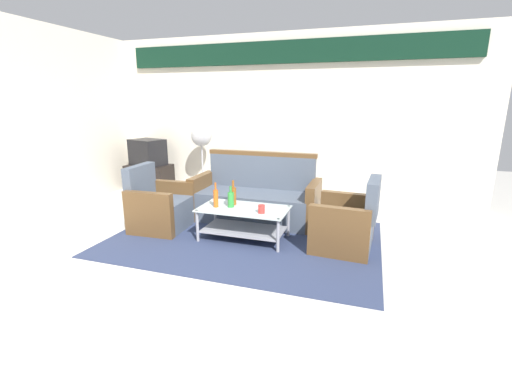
{
  "coord_description": "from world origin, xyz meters",
  "views": [
    {
      "loc": [
        1.44,
        -3.0,
        1.69
      ],
      "look_at": [
        0.19,
        0.79,
        0.65
      ],
      "focal_mm": 24.51,
      "sensor_mm": 36.0,
      "label": 1
    }
  ],
  "objects_px": {
    "bottle_green": "(231,199)",
    "tv_stand": "(150,178)",
    "bottle_brown": "(233,196)",
    "television": "(148,152)",
    "armchair_right": "(346,225)",
    "couch": "(256,199)",
    "cup": "(261,209)",
    "bottle_orange": "(216,198)",
    "pedestal_fan": "(202,140)",
    "coffee_table": "(244,219)",
    "armchair_left": "(160,208)"
  },
  "relations": [
    {
      "from": "bottle_orange",
      "to": "television",
      "type": "xyz_separation_m",
      "value": [
        -2.18,
        1.75,
        0.23
      ]
    },
    {
      "from": "armchair_left",
      "to": "bottle_brown",
      "type": "bearing_deg",
      "value": 91.17
    },
    {
      "from": "couch",
      "to": "bottle_green",
      "type": "relative_size",
      "value": 6.76
    },
    {
      "from": "tv_stand",
      "to": "television",
      "type": "distance_m",
      "value": 0.5
    },
    {
      "from": "armchair_left",
      "to": "bottle_brown",
      "type": "distance_m",
      "value": 1.08
    },
    {
      "from": "tv_stand",
      "to": "armchair_right",
      "type": "bearing_deg",
      "value": -22.62
    },
    {
      "from": "cup",
      "to": "armchair_right",
      "type": "bearing_deg",
      "value": 14.01
    },
    {
      "from": "armchair_right",
      "to": "bottle_orange",
      "type": "relative_size",
      "value": 2.73
    },
    {
      "from": "coffee_table",
      "to": "cup",
      "type": "bearing_deg",
      "value": -24.35
    },
    {
      "from": "armchair_right",
      "to": "bottle_green",
      "type": "bearing_deg",
      "value": 98.93
    },
    {
      "from": "bottle_brown",
      "to": "television",
      "type": "relative_size",
      "value": 0.45
    },
    {
      "from": "pedestal_fan",
      "to": "tv_stand",
      "type": "bearing_deg",
      "value": -177.4
    },
    {
      "from": "pedestal_fan",
      "to": "couch",
      "type": "bearing_deg",
      "value": -36.24
    },
    {
      "from": "bottle_orange",
      "to": "bottle_brown",
      "type": "xyz_separation_m",
      "value": [
        0.17,
        0.16,
        0.0
      ]
    },
    {
      "from": "cup",
      "to": "tv_stand",
      "type": "xyz_separation_m",
      "value": [
        -2.8,
        1.81,
        -0.2
      ]
    },
    {
      "from": "armchair_right",
      "to": "bottle_green",
      "type": "relative_size",
      "value": 3.19
    },
    {
      "from": "couch",
      "to": "armchair_right",
      "type": "distance_m",
      "value": 1.46
    },
    {
      "from": "couch",
      "to": "armchair_left",
      "type": "xyz_separation_m",
      "value": [
        -1.14,
        -0.73,
        -0.03
      ]
    },
    {
      "from": "couch",
      "to": "television",
      "type": "xyz_separation_m",
      "value": [
        -2.44,
        0.93,
        0.44
      ]
    },
    {
      "from": "bottle_brown",
      "to": "television",
      "type": "xyz_separation_m",
      "value": [
        -2.35,
        1.59,
        0.23
      ]
    },
    {
      "from": "television",
      "to": "pedestal_fan",
      "type": "bearing_deg",
      "value": -160.69
    },
    {
      "from": "coffee_table",
      "to": "cup",
      "type": "xyz_separation_m",
      "value": [
        0.27,
        -0.12,
        0.19
      ]
    },
    {
      "from": "bottle_green",
      "to": "tv_stand",
      "type": "height_order",
      "value": "bottle_green"
    },
    {
      "from": "bottle_green",
      "to": "tv_stand",
      "type": "bearing_deg",
      "value": 144.42
    },
    {
      "from": "couch",
      "to": "television",
      "type": "height_order",
      "value": "television"
    },
    {
      "from": "couch",
      "to": "pedestal_fan",
      "type": "distance_m",
      "value": 1.8
    },
    {
      "from": "bottle_green",
      "to": "tv_stand",
      "type": "xyz_separation_m",
      "value": [
        -2.36,
        1.69,
        -0.25
      ]
    },
    {
      "from": "couch",
      "to": "bottle_brown",
      "type": "bearing_deg",
      "value": 82.12
    },
    {
      "from": "armchair_right",
      "to": "pedestal_fan",
      "type": "relative_size",
      "value": 0.67
    },
    {
      "from": "coffee_table",
      "to": "bottle_green",
      "type": "bearing_deg",
      "value": -178.82
    },
    {
      "from": "armchair_right",
      "to": "bottle_orange",
      "type": "distance_m",
      "value": 1.6
    },
    {
      "from": "coffee_table",
      "to": "cup",
      "type": "distance_m",
      "value": 0.35
    },
    {
      "from": "armchair_right",
      "to": "television",
      "type": "distance_m",
      "value": 4.1
    },
    {
      "from": "armchair_left",
      "to": "cup",
      "type": "bearing_deg",
      "value": 81.51
    },
    {
      "from": "pedestal_fan",
      "to": "coffee_table",
      "type": "bearing_deg",
      "value": -50.61
    },
    {
      "from": "bottle_orange",
      "to": "television",
      "type": "distance_m",
      "value": 2.81
    },
    {
      "from": "couch",
      "to": "bottle_orange",
      "type": "relative_size",
      "value": 5.79
    },
    {
      "from": "armchair_left",
      "to": "tv_stand",
      "type": "relative_size",
      "value": 1.06
    },
    {
      "from": "cup",
      "to": "bottle_orange",
      "type": "bearing_deg",
      "value": 174.48
    },
    {
      "from": "couch",
      "to": "armchair_right",
      "type": "bearing_deg",
      "value": 154.18
    },
    {
      "from": "couch",
      "to": "bottle_orange",
      "type": "height_order",
      "value": "couch"
    },
    {
      "from": "armchair_right",
      "to": "tv_stand",
      "type": "relative_size",
      "value": 1.06
    },
    {
      "from": "bottle_brown",
      "to": "cup",
      "type": "relative_size",
      "value": 3.16
    },
    {
      "from": "couch",
      "to": "tv_stand",
      "type": "relative_size",
      "value": 2.25
    },
    {
      "from": "coffee_table",
      "to": "armchair_right",
      "type": "bearing_deg",
      "value": 5.51
    },
    {
      "from": "coffee_table",
      "to": "pedestal_fan",
      "type": "xyz_separation_m",
      "value": [
        -1.42,
        1.73,
        0.74
      ]
    },
    {
      "from": "cup",
      "to": "pedestal_fan",
      "type": "distance_m",
      "value": 2.57
    },
    {
      "from": "armchair_right",
      "to": "bottle_orange",
      "type": "xyz_separation_m",
      "value": [
        -1.57,
        -0.18,
        0.24
      ]
    },
    {
      "from": "cup",
      "to": "television",
      "type": "relative_size",
      "value": 0.14
    },
    {
      "from": "couch",
      "to": "armchair_left",
      "type": "distance_m",
      "value": 1.35
    }
  ]
}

